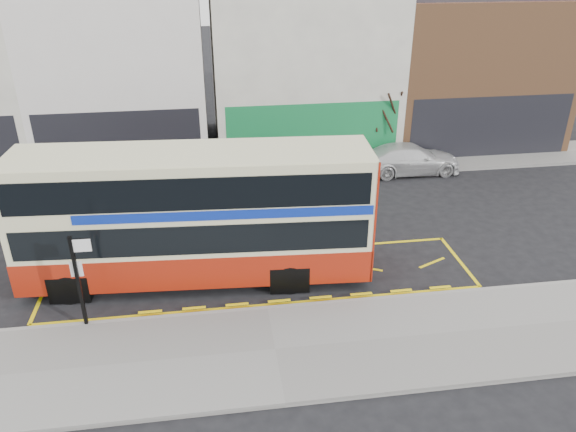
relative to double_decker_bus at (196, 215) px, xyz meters
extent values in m
plane|color=black|center=(1.97, -1.85, -2.32)|extent=(120.00, 120.00, 0.00)
cube|color=gray|center=(1.97, -4.15, -2.25)|extent=(40.00, 4.00, 0.15)
cube|color=gray|center=(1.97, -2.22, -2.25)|extent=(40.00, 0.15, 0.15)
cube|color=gray|center=(1.97, 9.15, -2.25)|extent=(50.00, 3.00, 0.15)
cube|color=silver|center=(-3.53, 13.15, 2.18)|extent=(8.00, 8.00, 9.00)
cube|color=black|center=(-3.53, 9.17, -0.72)|extent=(7.36, 0.06, 3.20)
cube|color=black|center=(-3.53, 9.19, -0.92)|extent=(5.60, 0.04, 2.00)
cube|color=#BAB6A9|center=(5.47, 13.15, 1.93)|extent=(9.00, 8.00, 8.50)
cube|color=#15773D|center=(5.47, 9.17, -0.72)|extent=(8.28, 0.06, 3.20)
cube|color=black|center=(5.47, 9.19, -0.92)|extent=(6.30, 0.04, 2.00)
cube|color=#98623D|center=(14.47, 13.15, 1.43)|extent=(9.00, 8.00, 7.50)
cube|color=black|center=(14.47, 9.17, -0.72)|extent=(8.28, 0.06, 3.20)
cube|color=black|center=(14.47, 9.19, -0.92)|extent=(6.30, 0.04, 2.00)
cube|color=beige|center=(-0.04, 0.00, 0.06)|extent=(11.15, 3.20, 4.05)
cube|color=maroon|center=(-0.04, 0.00, -1.42)|extent=(11.19, 3.24, 1.10)
cube|color=maroon|center=(5.44, -0.35, 0.06)|extent=(0.22, 2.54, 4.05)
cube|color=black|center=(-0.04, 0.00, -0.22)|extent=(10.71, 3.23, 0.95)
cube|color=black|center=(-0.04, 0.00, 1.28)|extent=(10.71, 3.23, 1.00)
cube|color=#0D2799|center=(0.96, -0.06, 0.58)|extent=(8.95, 3.11, 0.30)
cube|color=black|center=(-5.51, 0.35, -0.47)|extent=(0.21, 2.30, 1.60)
cube|color=black|center=(-5.51, 0.35, 1.28)|extent=(0.21, 2.30, 1.00)
cube|color=black|center=(-5.50, 0.35, 0.48)|extent=(0.16, 1.75, 0.35)
cube|color=beige|center=(-0.04, 0.00, 2.03)|extent=(11.14, 3.10, 0.12)
cylinder|color=black|center=(-4.00, -0.88, -1.82)|extent=(1.02, 0.34, 1.00)
cylinder|color=black|center=(-3.86, 1.38, -1.82)|extent=(1.02, 0.34, 1.00)
cylinder|color=black|center=(2.79, -1.31, -1.82)|extent=(1.02, 0.34, 1.00)
cylinder|color=black|center=(2.93, 0.95, -1.82)|extent=(1.02, 0.34, 1.00)
cube|color=black|center=(-3.31, -2.25, -0.74)|extent=(0.10, 0.10, 2.87)
cube|color=white|center=(-3.03, -2.25, 0.41)|extent=(0.52, 0.05, 0.42)
cube|color=white|center=(-3.31, -2.19, -0.35)|extent=(0.34, 0.04, 0.48)
imported|color=#37383D|center=(3.56, 6.41, -1.59)|extent=(4.59, 2.01, 1.47)
imported|color=silver|center=(9.94, 7.89, -1.63)|extent=(4.79, 1.96, 1.39)
cylinder|color=#312016|center=(9.14, 9.63, -1.47)|extent=(0.24, 0.24, 1.71)
camera|label=1|loc=(0.60, -16.10, 7.93)|focal=35.00mm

